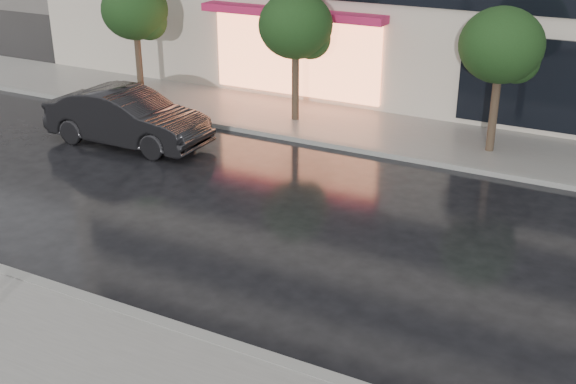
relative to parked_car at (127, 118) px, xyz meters
The scene contains 8 objects.
ground 8.70m from the parked_car, 43.91° to the right, with size 120.00×120.00×0.00m, color black.
sidewalk_far 7.58m from the parked_car, 34.22° to the left, with size 60.00×3.50×0.12m, color slate.
curb_near 9.41m from the parked_car, 48.31° to the right, with size 60.00×0.25×0.14m, color gray.
curb_far 6.76m from the parked_car, 21.79° to the left, with size 60.00×0.25×0.14m, color gray.
tree_far_west 5.29m from the parked_car, 123.86° to the left, with size 2.20×2.20×3.99m.
tree_mid_west 5.62m from the parked_car, 50.65° to the left, with size 2.20×2.20×3.99m.
tree_mid_east 10.35m from the parked_car, 23.40° to the left, with size 2.20×2.20×3.99m.
parked_car is the anchor object (origin of this frame).
Camera 1 is at (6.90, -8.99, 6.86)m, focal length 45.00 mm.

